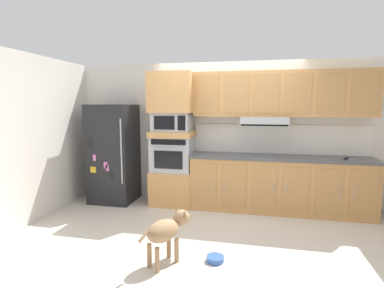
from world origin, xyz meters
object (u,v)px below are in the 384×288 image
microwave (173,122)px  dog_food_bowl (215,259)px  dog (167,230)px  built_in_oven (173,154)px  screwdriver (347,158)px  refrigerator (114,153)px

microwave → dog_food_bowl: size_ratio=3.22×
dog → dog_food_bowl: size_ratio=3.40×
built_in_oven → dog: size_ratio=1.03×
dog_food_bowl → screwdriver: bearing=44.4°
microwave → dog: size_ratio=0.95×
dog → microwave: bearing=45.2°
refrigerator → dog: refrigerator is taller
built_in_oven → microwave: 0.56m
refrigerator → dog_food_bowl: 2.88m
refrigerator → built_in_oven: refrigerator is taller
screwdriver → dog_food_bowl: (-1.79, -1.76, -0.90)m
dog → dog_food_bowl: (0.52, 0.13, -0.35)m
refrigerator → dog: size_ratio=2.59×
built_in_oven → screwdriver: 2.80m
refrigerator → dog_food_bowl: bearing=-40.0°
dog → screwdriver: bearing=-19.5°
built_in_oven → dog: 2.09m
built_in_oven → dog: bearing=-76.1°
microwave → dog_food_bowl: (1.00, -1.84, -1.43)m
microwave → screwdriver: microwave is taller
microwave → refrigerator: bearing=-176.5°
screwdriver → dog: size_ratio=0.25×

